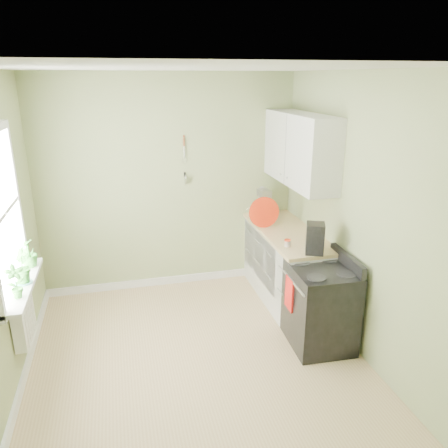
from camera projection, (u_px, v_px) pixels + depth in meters
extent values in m
cube|color=tan|center=(198.00, 364.00, 4.23)|extent=(3.20, 3.60, 0.02)
cube|color=white|center=(192.00, 66.00, 3.36)|extent=(3.20, 3.60, 0.02)
cube|color=#9CA872|center=(169.00, 185.00, 5.46)|extent=(3.20, 0.02, 2.70)
cube|color=#9CA872|center=(361.00, 219.00, 4.16)|extent=(0.02, 3.60, 2.70)
cube|color=white|center=(287.00, 267.00, 5.31)|extent=(0.60, 1.60, 0.87)
cube|color=#D8BD84|center=(288.00, 232.00, 5.16)|extent=(0.64, 1.60, 0.04)
cube|color=white|center=(300.00, 149.00, 4.97)|extent=(0.35, 1.40, 0.80)
cube|color=white|center=(1.00, 214.00, 3.64)|extent=(0.02, 1.00, 1.30)
cube|color=white|center=(16.00, 287.00, 3.86)|extent=(0.06, 1.14, 0.07)
cube|color=white|center=(3.00, 214.00, 3.64)|extent=(0.04, 1.00, 0.04)
cube|color=white|center=(23.00, 285.00, 3.87)|extent=(0.18, 1.14, 0.04)
cube|color=white|center=(24.00, 321.00, 3.92)|extent=(0.12, 0.50, 0.35)
cylinder|color=#D8BD84|center=(184.00, 142.00, 5.30)|extent=(0.02, 0.02, 0.10)
cylinder|color=silver|center=(184.00, 152.00, 5.34)|extent=(0.01, 0.01, 0.16)
cylinder|color=silver|center=(185.00, 179.00, 5.45)|extent=(0.01, 0.14, 0.14)
cube|color=black|center=(320.00, 308.00, 4.44)|extent=(0.62, 0.71, 0.81)
cube|color=black|center=(323.00, 270.00, 4.30)|extent=(0.62, 0.71, 0.03)
cube|color=black|center=(347.00, 261.00, 4.34)|extent=(0.09, 0.69, 0.13)
cylinder|color=#B2B2B7|center=(294.00, 283.00, 4.27)|extent=(0.05, 0.56, 0.02)
cube|color=#B21914|center=(289.00, 293.00, 4.40)|extent=(0.03, 0.20, 0.34)
cube|color=#B2B2B7|center=(263.00, 211.00, 5.79)|extent=(0.21, 0.29, 0.07)
cube|color=#B2B2B7|center=(260.00, 199.00, 5.85)|extent=(0.12, 0.08, 0.20)
cube|color=#B2B2B7|center=(263.00, 192.00, 5.72)|extent=(0.15, 0.29, 0.09)
sphere|color=#B2B2B7|center=(261.00, 188.00, 5.81)|extent=(0.11, 0.11, 0.11)
cylinder|color=silver|center=(265.00, 208.00, 5.72)|extent=(0.16, 0.16, 0.13)
cylinder|color=silver|center=(256.00, 208.00, 5.75)|extent=(0.11, 0.11, 0.15)
cone|color=silver|center=(256.00, 201.00, 5.72)|extent=(0.11, 0.11, 0.04)
cylinder|color=silver|center=(250.00, 207.00, 5.72)|extent=(0.11, 0.03, 0.08)
cube|color=black|center=(315.00, 238.00, 4.46)|extent=(0.25, 0.25, 0.32)
cylinder|color=black|center=(312.00, 247.00, 4.48)|extent=(0.10, 0.10, 0.11)
cylinder|color=red|center=(264.00, 212.00, 5.21)|extent=(0.37, 0.07, 0.37)
cylinder|color=#B8A392|center=(287.00, 243.00, 4.67)|extent=(0.07, 0.07, 0.07)
cylinder|color=red|center=(288.00, 240.00, 4.66)|extent=(0.07, 0.07, 0.01)
imported|color=#2A6C22|center=(15.00, 282.00, 3.56)|extent=(0.19, 0.16, 0.30)
imported|color=#2A6C22|center=(22.00, 266.00, 3.83)|extent=(0.19, 0.21, 0.31)
imported|color=#2A6C22|center=(29.00, 253.00, 4.17)|extent=(0.18, 0.18, 0.28)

